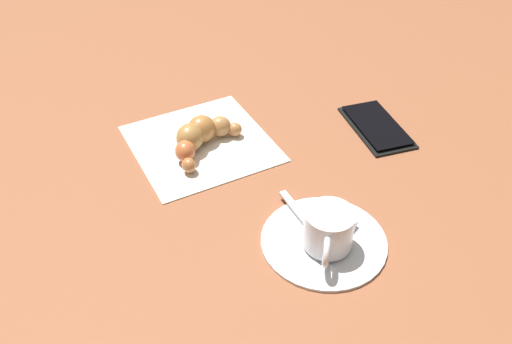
{
  "coord_description": "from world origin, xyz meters",
  "views": [
    {
      "loc": [
        -0.49,
        0.25,
        0.48
      ],
      "look_at": [
        -0.01,
        0.0,
        0.03
      ],
      "focal_mm": 37.98,
      "sensor_mm": 36.0,
      "label": 1
    }
  ],
  "objects_px": {
    "teaspoon": "(316,233)",
    "napkin": "(201,143)",
    "espresso_cup": "(329,230)",
    "cell_phone": "(377,126)",
    "croissant": "(199,136)",
    "saucer": "(324,240)",
    "sugar_packet": "(333,216)"
  },
  "relations": [
    {
      "from": "espresso_cup",
      "to": "croissant",
      "type": "relative_size",
      "value": 0.62
    },
    {
      "from": "napkin",
      "to": "cell_phone",
      "type": "xyz_separation_m",
      "value": [
        -0.08,
        -0.25,
        0.0
      ]
    },
    {
      "from": "croissant",
      "to": "sugar_packet",
      "type": "bearing_deg",
      "value": -157.4
    },
    {
      "from": "croissant",
      "to": "cell_phone",
      "type": "relative_size",
      "value": 0.86
    },
    {
      "from": "napkin",
      "to": "cell_phone",
      "type": "height_order",
      "value": "cell_phone"
    },
    {
      "from": "teaspoon",
      "to": "croissant",
      "type": "height_order",
      "value": "croissant"
    },
    {
      "from": "sugar_packet",
      "to": "croissant",
      "type": "height_order",
      "value": "croissant"
    },
    {
      "from": "napkin",
      "to": "espresso_cup",
      "type": "bearing_deg",
      "value": -168.19
    },
    {
      "from": "teaspoon",
      "to": "croissant",
      "type": "xyz_separation_m",
      "value": [
        0.23,
        0.06,
        0.01
      ]
    },
    {
      "from": "espresso_cup",
      "to": "cell_phone",
      "type": "bearing_deg",
      "value": -49.08
    },
    {
      "from": "cell_phone",
      "to": "saucer",
      "type": "bearing_deg",
      "value": 129.58
    },
    {
      "from": "saucer",
      "to": "espresso_cup",
      "type": "xyz_separation_m",
      "value": [
        -0.01,
        0.0,
        0.03
      ]
    },
    {
      "from": "napkin",
      "to": "cell_phone",
      "type": "relative_size",
      "value": 1.38
    },
    {
      "from": "saucer",
      "to": "espresso_cup",
      "type": "relative_size",
      "value": 2.01
    },
    {
      "from": "napkin",
      "to": "sugar_packet",
      "type": "bearing_deg",
      "value": -159.42
    },
    {
      "from": "napkin",
      "to": "croissant",
      "type": "bearing_deg",
      "value": 145.79
    },
    {
      "from": "espresso_cup",
      "to": "teaspoon",
      "type": "relative_size",
      "value": 0.6
    },
    {
      "from": "espresso_cup",
      "to": "sugar_packet",
      "type": "height_order",
      "value": "espresso_cup"
    },
    {
      "from": "teaspoon",
      "to": "cell_phone",
      "type": "relative_size",
      "value": 0.89
    },
    {
      "from": "napkin",
      "to": "croissant",
      "type": "relative_size",
      "value": 1.61
    },
    {
      "from": "croissant",
      "to": "cell_phone",
      "type": "distance_m",
      "value": 0.27
    },
    {
      "from": "teaspoon",
      "to": "napkin",
      "type": "xyz_separation_m",
      "value": [
        0.24,
        0.05,
        -0.01
      ]
    },
    {
      "from": "espresso_cup",
      "to": "croissant",
      "type": "height_order",
      "value": "espresso_cup"
    },
    {
      "from": "espresso_cup",
      "to": "cell_phone",
      "type": "height_order",
      "value": "espresso_cup"
    },
    {
      "from": "saucer",
      "to": "napkin",
      "type": "xyz_separation_m",
      "value": [
        0.25,
        0.06,
        -0.0
      ]
    },
    {
      "from": "croissant",
      "to": "saucer",
      "type": "bearing_deg",
      "value": -165.42
    },
    {
      "from": "espresso_cup",
      "to": "teaspoon",
      "type": "bearing_deg",
      "value": 10.63
    },
    {
      "from": "saucer",
      "to": "cell_phone",
      "type": "xyz_separation_m",
      "value": [
        0.16,
        -0.2,
        0.0
      ]
    },
    {
      "from": "espresso_cup",
      "to": "napkin",
      "type": "xyz_separation_m",
      "value": [
        0.26,
        0.05,
        -0.03
      ]
    },
    {
      "from": "croissant",
      "to": "espresso_cup",
      "type": "bearing_deg",
      "value": -166.57
    },
    {
      "from": "teaspoon",
      "to": "napkin",
      "type": "height_order",
      "value": "teaspoon"
    },
    {
      "from": "cell_phone",
      "to": "croissant",
      "type": "bearing_deg",
      "value": 73.83
    }
  ]
}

